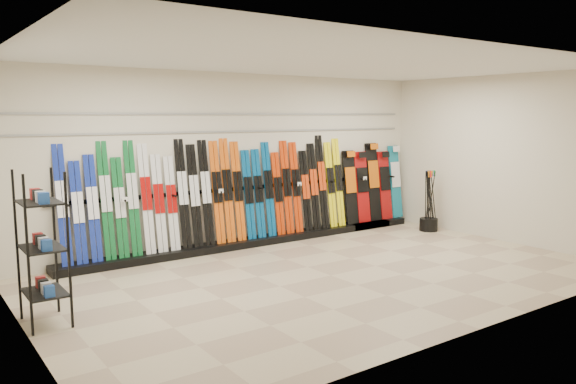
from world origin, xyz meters
TOP-DOWN VIEW (x-y plane):
  - floor at (0.00, 0.00)m, footprint 8.00×8.00m
  - back_wall at (0.00, 2.50)m, footprint 8.00×0.00m
  - left_wall at (-4.00, 0.00)m, footprint 0.00×5.00m
  - right_wall at (4.00, 0.00)m, footprint 0.00×5.00m
  - ceiling at (0.00, 0.00)m, footprint 8.00×8.00m
  - ski_rack_base at (0.22, 2.28)m, footprint 8.00×0.40m
  - skis at (-0.45, 2.36)m, footprint 5.37×0.30m
  - snowboards at (3.08, 2.35)m, footprint 1.57×0.24m
  - accessory_rack at (-3.75, 0.39)m, footprint 0.40×0.60m
  - pole_bin at (3.60, 1.30)m, footprint 0.35×0.35m
  - ski_poles at (3.60, 1.30)m, footprint 0.34×0.23m
  - slatwall_rail_0 at (0.00, 2.48)m, footprint 7.60×0.02m
  - slatwall_rail_1 at (0.00, 2.48)m, footprint 7.60×0.02m

SIDE VIEW (x-z plane):
  - floor at x=0.00m, z-range 0.00..0.00m
  - ski_rack_base at x=0.22m, z-range 0.00..0.12m
  - pole_bin at x=3.60m, z-range 0.00..0.25m
  - ski_poles at x=3.60m, z-range 0.02..1.20m
  - accessory_rack at x=-3.75m, z-range 0.00..1.69m
  - snowboards at x=3.08m, z-range 0.07..1.65m
  - skis at x=-0.45m, z-range 0.04..1.86m
  - back_wall at x=0.00m, z-range -2.50..5.50m
  - left_wall at x=-4.00m, z-range -1.00..4.00m
  - right_wall at x=4.00m, z-range -1.00..4.00m
  - slatwall_rail_0 at x=0.00m, z-range 1.98..2.02m
  - slatwall_rail_1 at x=0.00m, z-range 2.28..2.31m
  - ceiling at x=0.00m, z-range 3.00..3.00m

